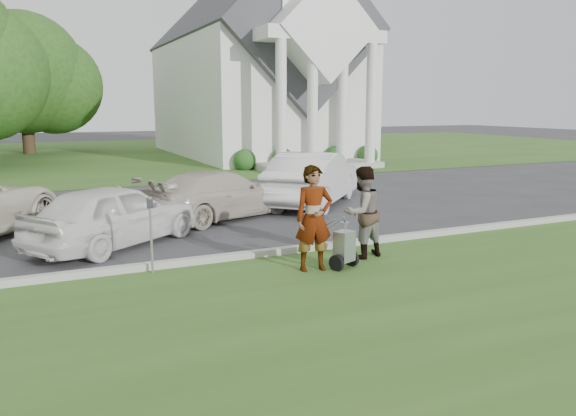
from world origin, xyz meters
TOP-DOWN VIEW (x-y plane):
  - ground at (0.00, 0.00)m, footprint 120.00×120.00m
  - grass_strip at (0.00, -3.00)m, footprint 80.00×7.00m
  - church_lawn at (0.00, 27.00)m, footprint 80.00×30.00m
  - curb at (0.00, 0.55)m, footprint 80.00×0.18m
  - church at (9.00, 23.11)m, footprint 9.19×19.00m
  - tree_back at (-4.01, 29.99)m, footprint 9.61×7.60m
  - striping_cart at (1.43, -0.88)m, footprint 0.80×1.14m
  - person_left at (0.85, -0.74)m, footprint 0.78×0.57m
  - person_right at (2.15, -0.34)m, footprint 1.04×0.89m
  - parking_meter_near at (-1.97, 0.29)m, footprint 0.10×0.09m
  - car_b at (-2.29, 2.77)m, footprint 4.35×3.79m
  - car_c at (0.79, 4.80)m, footprint 4.92×3.48m
  - car_d at (4.12, 5.69)m, footprint 4.74×4.86m

SIDE VIEW (x-z plane):
  - ground at x=0.00m, z-range 0.00..0.00m
  - grass_strip at x=0.00m, z-range 0.00..0.01m
  - church_lawn at x=0.00m, z-range 0.00..0.01m
  - curb at x=0.00m, z-range 0.00..0.15m
  - striping_cart at x=1.43m, z-range -0.07..0.92m
  - car_c at x=0.79m, z-range 0.00..1.32m
  - car_b at x=-2.29m, z-range 0.00..1.42m
  - car_d at x=4.12m, z-range 0.00..1.66m
  - parking_meter_near at x=-1.97m, z-range 0.19..1.63m
  - person_right at x=2.15m, z-range 0.00..1.87m
  - person_left at x=0.85m, z-range 0.00..1.99m
  - tree_back at x=-4.01m, z-range 0.28..9.17m
  - church at x=9.00m, z-range -6.11..17.99m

